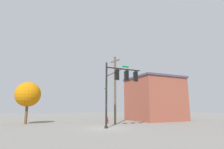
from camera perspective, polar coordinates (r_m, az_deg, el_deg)
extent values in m
plane|color=slate|center=(18.66, -1.93, -17.16)|extent=(120.00, 120.00, 0.00)
cylinder|color=black|center=(18.59, -1.86, -6.48)|extent=(0.20, 0.20, 6.93)
cylinder|color=black|center=(18.65, -1.92, -16.85)|extent=(0.36, 0.36, 0.20)
cylinder|color=black|center=(20.00, 3.86, 1.77)|extent=(4.33, 0.25, 0.14)
cylinder|color=black|center=(19.34, 0.82, 0.66)|extent=(1.98, 0.13, 1.07)
cube|color=black|center=(19.41, 1.51, -0.13)|extent=(0.33, 0.37, 1.10)
cube|color=black|center=(19.24, 1.79, -0.03)|extent=(0.44, 0.05, 1.22)
sphere|color=#FF2018|center=(19.65, 1.24, 0.75)|extent=(0.22, 0.22, 0.22)
cylinder|color=black|center=(19.71, 1.16, 0.86)|extent=(0.23, 0.15, 0.23)
sphere|color=#855607|center=(19.59, 1.24, -0.23)|extent=(0.22, 0.22, 0.22)
cylinder|color=black|center=(19.65, 1.16, -0.11)|extent=(0.23, 0.15, 0.23)
sphere|color=#0B621E|center=(19.53, 1.25, -1.21)|extent=(0.22, 0.22, 0.22)
cylinder|color=black|center=(19.59, 1.17, -1.09)|extent=(0.23, 0.15, 0.23)
cube|color=black|center=(20.00, 4.66, -0.41)|extent=(0.34, 0.38, 1.10)
cube|color=black|center=(19.84, 4.97, -0.32)|extent=(0.44, 0.07, 1.22)
sphere|color=#FF2018|center=(20.23, 4.33, 0.44)|extent=(0.22, 0.22, 0.22)
cylinder|color=black|center=(20.29, 4.24, 0.55)|extent=(0.24, 0.16, 0.23)
sphere|color=#855607|center=(20.17, 4.35, -0.50)|extent=(0.22, 0.22, 0.22)
cylinder|color=black|center=(20.23, 4.25, -0.39)|extent=(0.24, 0.16, 0.23)
sphere|color=#0B621E|center=(20.11, 4.36, -1.46)|extent=(0.22, 0.22, 0.22)
cylinder|color=black|center=(20.17, 4.27, -1.34)|extent=(0.24, 0.16, 0.23)
cube|color=black|center=(20.65, 7.61, -0.68)|extent=(0.32, 0.36, 1.10)
cube|color=black|center=(20.48, 7.90, -0.59)|extent=(0.44, 0.04, 1.22)
sphere|color=#FF2018|center=(20.88, 7.30, 0.15)|extent=(0.22, 0.22, 0.22)
cylinder|color=black|center=(20.94, 7.21, 0.25)|extent=(0.23, 0.14, 0.23)
sphere|color=#855607|center=(20.82, 7.32, -0.77)|extent=(0.22, 0.22, 0.22)
cylinder|color=black|center=(20.88, 7.24, -0.66)|extent=(0.23, 0.14, 0.23)
sphere|color=#0B621E|center=(20.76, 7.35, -1.69)|extent=(0.22, 0.22, 0.22)
cylinder|color=black|center=(20.82, 7.26, -1.58)|extent=(0.23, 0.14, 0.23)
cube|color=white|center=(20.17, 4.38, 2.54)|extent=(0.94, 0.04, 0.26)
cube|color=#096B35|center=(20.17, 4.38, 2.54)|extent=(0.90, 0.05, 0.22)
cube|color=white|center=(18.65, -1.85, -4.51)|extent=(0.04, 0.94, 0.26)
cube|color=#1C7B23|center=(18.65, -1.85, -4.51)|extent=(0.05, 0.90, 0.22)
cylinder|color=brown|center=(22.89, 1.00, -4.88)|extent=(0.30, 0.30, 8.86)
cube|color=brown|center=(23.60, 0.97, 4.41)|extent=(0.53, 1.78, 0.12)
cylinder|color=red|center=(24.46, -1.54, -14.88)|extent=(0.24, 0.24, 0.65)
sphere|color=red|center=(24.44, -1.54, -13.96)|extent=(0.22, 0.22, 0.22)
cylinder|color=red|center=(24.52, -1.21, -14.80)|extent=(0.12, 0.10, 0.10)
cylinder|color=brown|center=(25.82, -26.21, -11.59)|extent=(0.33, 0.33, 2.45)
sphere|color=#C46F0A|center=(25.87, -25.73, -5.83)|extent=(3.25, 3.25, 3.25)
cube|color=brown|center=(30.55, 13.76, -7.99)|extent=(7.70, 7.36, 6.81)
cube|color=#474056|center=(30.90, 13.47, -1.40)|extent=(8.00, 7.66, 0.30)
cube|color=#A5B7C6|center=(32.43, 6.97, -11.42)|extent=(0.90, 0.04, 1.20)
cube|color=#A5B7C6|center=(34.13, 11.21, -7.48)|extent=(0.90, 0.04, 1.20)
cube|color=#A5B7C6|center=(34.38, 11.97, -9.19)|extent=(0.90, 0.04, 1.20)
cube|color=#A5B7C6|center=(34.48, 12.17, -8.88)|extent=(0.90, 0.04, 1.20)
cube|color=#A5B7C6|center=(35.35, 14.12, -9.93)|extent=(0.90, 0.04, 1.20)
cube|color=#A5B7C6|center=(33.68, 9.84, -5.46)|extent=(0.90, 0.04, 1.20)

